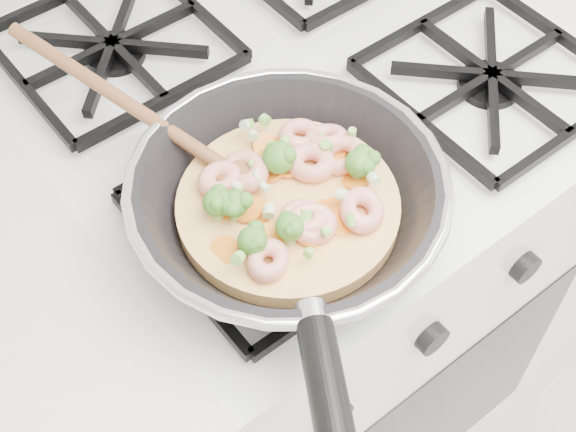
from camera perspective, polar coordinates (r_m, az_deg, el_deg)
stove at (r=1.28m, az=0.56°, el=-4.51°), size 0.60×0.60×0.92m
skillet at (r=0.74m, az=-0.03°, el=1.01°), size 0.32×0.58×0.10m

